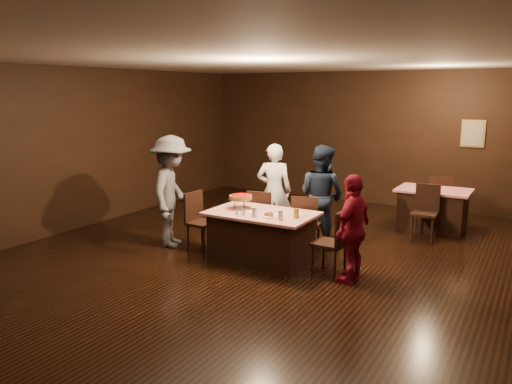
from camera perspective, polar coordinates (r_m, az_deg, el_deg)
room at (r=7.09m, az=0.43°, el=8.09°), size 10.00×10.04×3.02m
main_table at (r=7.59m, az=0.63°, el=-5.15°), size 1.60×1.00×0.77m
back_table at (r=9.89m, az=19.54°, el=-1.88°), size 1.30×0.90×0.77m
chair_far_left at (r=8.38m, az=0.80°, el=-2.90°), size 0.48×0.48×0.95m
chair_far_right at (r=8.03m, az=5.78°, el=-3.60°), size 0.51×0.51×0.95m
chair_end_left at (r=8.14m, az=-6.12°, el=-3.40°), size 0.46×0.46×0.95m
chair_end_right at (r=7.11m, az=8.39°, el=-5.68°), size 0.44×0.44×0.95m
chair_back_near at (r=9.20m, az=18.73°, el=-2.22°), size 0.43×0.43×0.95m
chair_back_far at (r=10.45m, az=20.20°, el=-0.73°), size 0.50×0.50×0.95m
diner_white_jacket at (r=8.78m, az=2.08°, el=0.15°), size 0.72×0.61×1.67m
diner_navy_hoodie at (r=8.34m, az=7.50°, el=-0.43°), size 0.96×0.83×1.70m
diner_grey_knit at (r=8.36m, az=-9.63°, el=0.07°), size 1.12×1.37×1.85m
diner_red_shirt at (r=6.82m, az=11.02°, el=-4.15°), size 0.44×0.90×1.49m
pizza_stand at (r=7.69m, az=-1.77°, el=-0.58°), size 0.38×0.38×0.22m
plate_with_slice at (r=7.21m, az=1.65°, el=-2.67°), size 0.25×0.25×0.06m
plate_empty at (r=7.37m, az=4.93°, el=-2.54°), size 0.25×0.25×0.01m
glass_front_left at (r=7.19m, az=-0.20°, el=-2.33°), size 0.08×0.08×0.14m
glass_front_right at (r=7.05m, az=2.81°, el=-2.63°), size 0.08×0.08×0.14m
glass_amber at (r=7.16m, az=4.61°, el=-2.44°), size 0.08×0.08×0.14m
condiments at (r=7.33m, az=-1.69°, el=-2.24°), size 0.17×0.10×0.09m
napkin_center at (r=7.35m, az=2.67°, el=-2.58°), size 0.19×0.19×0.01m
napkin_left at (r=7.52m, az=-0.55°, el=-2.25°), size 0.21×0.21×0.01m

